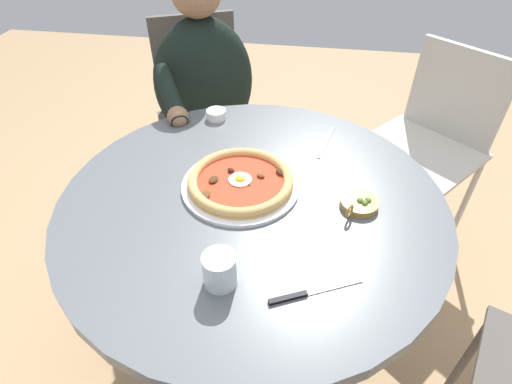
{
  "coord_description": "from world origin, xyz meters",
  "views": [
    {
      "loc": [
        0.77,
        0.13,
        1.4
      ],
      "look_at": [
        0.02,
        0.01,
        0.76
      ],
      "focal_mm": 28.45,
      "sensor_mm": 36.0,
      "label": 1
    }
  ],
  "objects_px": {
    "steak_knife": "(302,294)",
    "cafe_chair_spare_near": "(431,135)",
    "water_glass": "(220,272)",
    "fork_utensil": "(326,142)",
    "ramekin_capers": "(216,114)",
    "diner_person": "(208,128)",
    "cafe_chair_diner": "(202,105)",
    "olive_pan": "(359,203)",
    "pizza_on_plate": "(241,182)",
    "dining_table": "(253,232)"
  },
  "relations": [
    {
      "from": "steak_knife",
      "to": "cafe_chair_spare_near",
      "type": "distance_m",
      "value": 1.11
    },
    {
      "from": "pizza_on_plate",
      "to": "diner_person",
      "type": "relative_size",
      "value": 0.28
    },
    {
      "from": "ramekin_capers",
      "to": "cafe_chair_spare_near",
      "type": "relative_size",
      "value": 0.08
    },
    {
      "from": "diner_person",
      "to": "ramekin_capers",
      "type": "bearing_deg",
      "value": 22.77
    },
    {
      "from": "steak_knife",
      "to": "fork_utensil",
      "type": "relative_size",
      "value": 1.03
    },
    {
      "from": "cafe_chair_diner",
      "to": "cafe_chair_spare_near",
      "type": "relative_size",
      "value": 1.05
    },
    {
      "from": "steak_knife",
      "to": "cafe_chair_spare_near",
      "type": "xyz_separation_m",
      "value": [
        -0.99,
        0.46,
        -0.2
      ]
    },
    {
      "from": "steak_knife",
      "to": "ramekin_capers",
      "type": "distance_m",
      "value": 0.73
    },
    {
      "from": "pizza_on_plate",
      "to": "water_glass",
      "type": "bearing_deg",
      "value": 3.13
    },
    {
      "from": "dining_table",
      "to": "water_glass",
      "type": "relative_size",
      "value": 13.11
    },
    {
      "from": "dining_table",
      "to": "fork_utensil",
      "type": "bearing_deg",
      "value": 147.86
    },
    {
      "from": "dining_table",
      "to": "pizza_on_plate",
      "type": "xyz_separation_m",
      "value": [
        -0.04,
        -0.04,
        0.14
      ]
    },
    {
      "from": "olive_pan",
      "to": "cafe_chair_spare_near",
      "type": "xyz_separation_m",
      "value": [
        -0.7,
        0.34,
        -0.21
      ]
    },
    {
      "from": "ramekin_capers",
      "to": "olive_pan",
      "type": "bearing_deg",
      "value": 50.79
    },
    {
      "from": "steak_knife",
      "to": "diner_person",
      "type": "distance_m",
      "value": 1.07
    },
    {
      "from": "cafe_chair_spare_near",
      "to": "diner_person",
      "type": "bearing_deg",
      "value": -86.95
    },
    {
      "from": "steak_knife",
      "to": "fork_utensil",
      "type": "distance_m",
      "value": 0.56
    },
    {
      "from": "ramekin_capers",
      "to": "fork_utensil",
      "type": "xyz_separation_m",
      "value": [
        0.09,
        0.36,
        -0.01
      ]
    },
    {
      "from": "water_glass",
      "to": "olive_pan",
      "type": "bearing_deg",
      "value": 134.1
    },
    {
      "from": "water_glass",
      "to": "cafe_chair_diner",
      "type": "bearing_deg",
      "value": -162.24
    },
    {
      "from": "steak_knife",
      "to": "olive_pan",
      "type": "relative_size",
      "value": 1.64
    },
    {
      "from": "olive_pan",
      "to": "cafe_chair_diner",
      "type": "bearing_deg",
      "value": -141.4
    },
    {
      "from": "water_glass",
      "to": "diner_person",
      "type": "height_order",
      "value": "diner_person"
    },
    {
      "from": "dining_table",
      "to": "steak_knife",
      "type": "bearing_deg",
      "value": 27.9
    },
    {
      "from": "pizza_on_plate",
      "to": "cafe_chair_diner",
      "type": "relative_size",
      "value": 0.35
    },
    {
      "from": "cafe_chair_spare_near",
      "to": "water_glass",
      "type": "bearing_deg",
      "value": -32.62
    },
    {
      "from": "dining_table",
      "to": "pizza_on_plate",
      "type": "distance_m",
      "value": 0.15
    },
    {
      "from": "ramekin_capers",
      "to": "cafe_chair_diner",
      "type": "height_order",
      "value": "cafe_chair_diner"
    },
    {
      "from": "water_glass",
      "to": "dining_table",
      "type": "bearing_deg",
      "value": 175.78
    },
    {
      "from": "ramekin_capers",
      "to": "cafe_chair_diner",
      "type": "xyz_separation_m",
      "value": [
        -0.42,
        -0.18,
        -0.2
      ]
    },
    {
      "from": "dining_table",
      "to": "diner_person",
      "type": "relative_size",
      "value": 0.88
    },
    {
      "from": "ramekin_capers",
      "to": "diner_person",
      "type": "height_order",
      "value": "diner_person"
    },
    {
      "from": "dining_table",
      "to": "olive_pan",
      "type": "bearing_deg",
      "value": 91.56
    },
    {
      "from": "pizza_on_plate",
      "to": "water_glass",
      "type": "height_order",
      "value": "water_glass"
    },
    {
      "from": "pizza_on_plate",
      "to": "fork_utensil",
      "type": "height_order",
      "value": "pizza_on_plate"
    },
    {
      "from": "ramekin_capers",
      "to": "olive_pan",
      "type": "height_order",
      "value": "olive_pan"
    },
    {
      "from": "fork_utensil",
      "to": "ramekin_capers",
      "type": "bearing_deg",
      "value": -103.68
    },
    {
      "from": "pizza_on_plate",
      "to": "diner_person",
      "type": "distance_m",
      "value": 0.72
    },
    {
      "from": "water_glass",
      "to": "diner_person",
      "type": "xyz_separation_m",
      "value": [
        -0.93,
        -0.28,
        -0.25
      ]
    },
    {
      "from": "olive_pan",
      "to": "fork_utensil",
      "type": "height_order",
      "value": "olive_pan"
    },
    {
      "from": "water_glass",
      "to": "cafe_chair_spare_near",
      "type": "relative_size",
      "value": 0.09
    },
    {
      "from": "pizza_on_plate",
      "to": "cafe_chair_spare_near",
      "type": "xyz_separation_m",
      "value": [
        -0.67,
        0.65,
        -0.21
      ]
    },
    {
      "from": "pizza_on_plate",
      "to": "fork_utensil",
      "type": "xyz_separation_m",
      "value": [
        -0.25,
        0.22,
        -0.02
      ]
    },
    {
      "from": "diner_person",
      "to": "cafe_chair_spare_near",
      "type": "distance_m",
      "value": 0.91
    },
    {
      "from": "water_glass",
      "to": "cafe_chair_spare_near",
      "type": "distance_m",
      "value": 1.19
    },
    {
      "from": "olive_pan",
      "to": "ramekin_capers",
      "type": "bearing_deg",
      "value": -129.21
    },
    {
      "from": "olive_pan",
      "to": "diner_person",
      "type": "distance_m",
      "value": 0.9
    },
    {
      "from": "pizza_on_plate",
      "to": "water_glass",
      "type": "xyz_separation_m",
      "value": [
        0.31,
        0.02,
        0.02
      ]
    },
    {
      "from": "ramekin_capers",
      "to": "water_glass",
      "type": "bearing_deg",
      "value": 14.1
    },
    {
      "from": "dining_table",
      "to": "cafe_chair_spare_near",
      "type": "bearing_deg",
      "value": 139.45
    }
  ]
}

